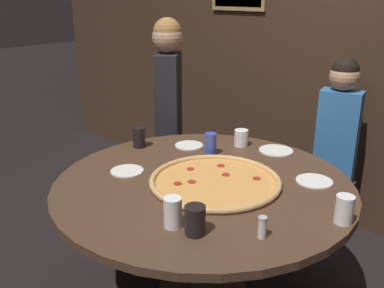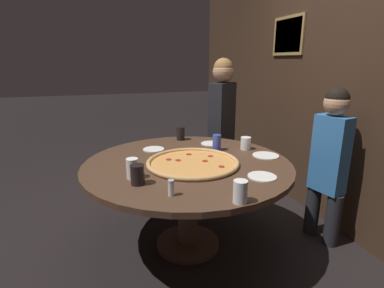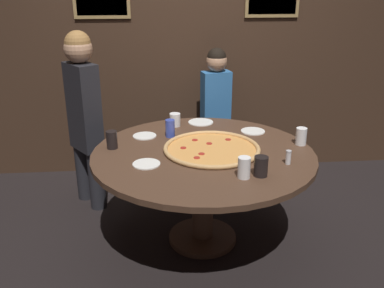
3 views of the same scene
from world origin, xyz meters
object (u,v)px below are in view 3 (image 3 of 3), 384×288
(white_plate_beside_cup, at_px, (146,164))
(white_plate_far_back, at_px, (253,131))
(drink_cup_centre_back, at_px, (175,120))
(drink_cup_far_left, at_px, (112,140))
(diner_centre_back, at_px, (216,107))
(dining_table, at_px, (203,168))
(white_plate_left_side, at_px, (145,136))
(drink_cup_far_right, at_px, (261,166))
(condiment_shaker, at_px, (288,157))
(drink_cup_beside_pizza, at_px, (301,136))
(drink_cup_near_right, at_px, (170,128))
(diner_side_right, at_px, (84,111))
(drink_cup_by_shaker, at_px, (244,168))
(white_plate_right_side, at_px, (201,122))
(giant_pizza, at_px, (212,149))

(white_plate_beside_cup, bearing_deg, white_plate_far_back, 34.32)
(drink_cup_centre_back, xyz_separation_m, drink_cup_far_left, (-0.48, -0.46, 0.01))
(diner_centre_back, bearing_deg, white_plate_beside_cup, 51.53)
(dining_table, relative_size, white_plate_left_side, 8.68)
(drink_cup_far_right, relative_size, diner_centre_back, 0.10)
(condiment_shaker, bearing_deg, dining_table, 154.31)
(drink_cup_beside_pizza, bearing_deg, white_plate_far_back, 133.37)
(drink_cup_near_right, distance_m, white_plate_far_back, 0.68)
(drink_cup_far_left, distance_m, diner_centre_back, 1.35)
(dining_table, relative_size, diner_centre_back, 1.23)
(white_plate_left_side, xyz_separation_m, diner_side_right, (-0.51, 0.32, 0.12))
(drink_cup_far_right, bearing_deg, drink_cup_by_shaker, -170.24)
(dining_table, xyz_separation_m, drink_cup_far_left, (-0.66, 0.13, 0.19))
(drink_cup_far_right, xyz_separation_m, white_plate_right_side, (-0.27, 1.08, -0.06))
(giant_pizza, bearing_deg, drink_cup_far_left, 171.82)
(giant_pizza, relative_size, drink_cup_centre_back, 6.43)
(drink_cup_near_right, height_order, diner_side_right, diner_side_right)
(drink_cup_beside_pizza, height_order, drink_cup_far_left, drink_cup_far_left)
(drink_cup_by_shaker, xyz_separation_m, drink_cup_far_right, (0.11, 0.02, -0.00))
(drink_cup_by_shaker, bearing_deg, white_plate_far_back, 73.72)
(drink_cup_near_right, bearing_deg, drink_cup_by_shaker, -61.03)
(drink_cup_near_right, relative_size, drink_cup_beside_pizza, 1.07)
(drink_cup_centre_back, xyz_separation_m, drink_cup_beside_pizza, (0.92, -0.51, 0.01))
(drink_cup_near_right, bearing_deg, drink_cup_far_left, -154.37)
(diner_side_right, xyz_separation_m, diner_centre_back, (1.18, 0.45, -0.12))
(condiment_shaker, relative_size, diner_side_right, 0.06)
(diner_centre_back, bearing_deg, drink_cup_far_right, 80.38)
(dining_table, bearing_deg, drink_cup_beside_pizza, 6.32)
(giant_pizza, height_order, diner_centre_back, diner_centre_back)
(drink_cup_centre_back, distance_m, condiment_shaker, 1.11)
(diner_side_right, height_order, diner_centre_back, diner_side_right)
(white_plate_far_back, relative_size, white_plate_left_side, 1.05)
(diner_side_right, bearing_deg, white_plate_far_back, -137.88)
(drink_cup_by_shaker, bearing_deg, diner_centre_back, 88.54)
(drink_cup_centre_back, height_order, white_plate_beside_cup, drink_cup_centre_back)
(drink_cup_beside_pizza, relative_size, white_plate_left_side, 0.70)
(white_plate_left_side, bearing_deg, white_plate_right_side, 32.28)
(drink_cup_far_right, height_order, white_plate_beside_cup, drink_cup_far_right)
(drink_cup_near_right, relative_size, white_plate_right_side, 0.64)
(drink_cup_centre_back, bearing_deg, dining_table, -73.47)
(dining_table, bearing_deg, giant_pizza, 19.81)
(drink_cup_centre_back, bearing_deg, white_plate_left_side, -137.34)
(dining_table, height_order, drink_cup_centre_back, drink_cup_centre_back)
(drink_cup_by_shaker, bearing_deg, diner_side_right, 135.39)
(drink_cup_centre_back, relative_size, drink_cup_far_left, 0.83)
(drink_cup_beside_pizza, xyz_separation_m, diner_centre_back, (-0.50, 1.05, -0.06))
(dining_table, bearing_deg, diner_centre_back, 77.75)
(drink_cup_near_right, height_order, drink_cup_far_right, drink_cup_near_right)
(dining_table, relative_size, drink_cup_beside_pizza, 12.37)
(dining_table, height_order, white_plate_right_side, white_plate_right_side)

